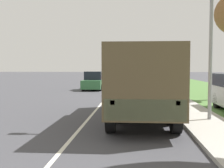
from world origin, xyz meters
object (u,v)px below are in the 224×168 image
car_second_ahead (130,79)px  car_third_ahead (115,75)px  lamp_post (206,10)px  car_nearest_ahead (94,82)px  military_truck (141,80)px

car_second_ahead → car_third_ahead: (-2.84, 13.59, 0.10)m
car_third_ahead → car_second_ahead: bearing=-78.2°
car_third_ahead → lamp_post: (5.95, -39.95, 3.53)m
car_nearest_ahead → car_third_ahead: size_ratio=0.91×
military_truck → car_second_ahead: 26.05m
car_second_ahead → lamp_post: bearing=-83.3°
military_truck → car_third_ahead: military_truck is taller
military_truck → car_nearest_ahead: military_truck is taller
lamp_post → car_second_ahead: bearing=96.7°
lamp_post → military_truck: bearing=171.9°
car_nearest_ahead → lamp_post: lamp_post is taller
car_nearest_ahead → car_second_ahead: car_nearest_ahead is taller
car_nearest_ahead → lamp_post: 16.91m
military_truck → lamp_post: lamp_post is taller
lamp_post → car_nearest_ahead: bearing=112.7°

